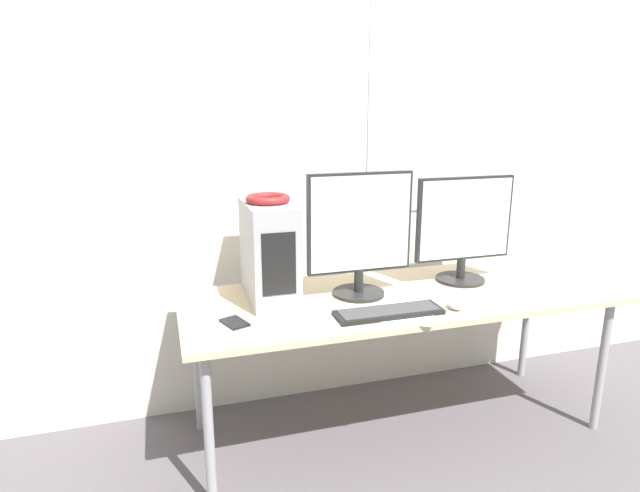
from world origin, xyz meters
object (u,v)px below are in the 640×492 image
monitor_right_near (464,227)px  cell_phone (235,323)px  headphones (268,199)px  pc_tower (269,252)px  monitor_main (360,232)px  keyboard (389,312)px  mouse (455,305)px

monitor_right_near → cell_phone: 1.20m
headphones → monitor_right_near: monitor_right_near is taller
headphones → pc_tower: bearing=-90.0°
headphones → monitor_main: 0.44m
monitor_right_near → keyboard: bearing=-149.6°
monitor_right_near → cell_phone: bearing=-169.4°
headphones → keyboard: (0.43, -0.33, -0.44)m
pc_tower → monitor_main: 0.41m
cell_phone → monitor_main: bearing=-4.0°
headphones → monitor_main: (0.40, -0.07, -0.16)m
pc_tower → monitor_main: size_ratio=0.78×
keyboard → cell_phone: size_ratio=3.22×
pc_tower → monitor_right_near: bearing=-1.5°
pc_tower → monitor_main: monitor_main is taller
monitor_main → cell_phone: monitor_main is taller
headphones → mouse: bearing=-25.9°
headphones → cell_phone: (-0.20, -0.24, -0.45)m
pc_tower → monitor_right_near: 0.96m
keyboard → cell_phone: keyboard is taller
keyboard → cell_phone: 0.63m
headphones → keyboard: 0.70m
monitor_main → monitor_right_near: size_ratio=1.09×
monitor_main → cell_phone: bearing=-163.7°
monitor_right_near → cell_phone: (-1.15, -0.22, -0.27)m
pc_tower → mouse: size_ratio=5.22×
headphones → keyboard: size_ratio=0.42×
pc_tower → cell_phone: 0.38m
cell_phone → headphones: bearing=30.8°
keyboard → cell_phone: (-0.63, 0.09, -0.01)m
cell_phone → monitor_right_near: bearing=-9.7°
pc_tower → cell_phone: pc_tower is taller
keyboard → monitor_main: bearing=97.0°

